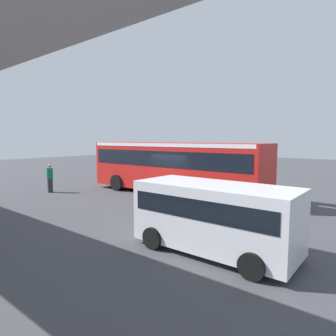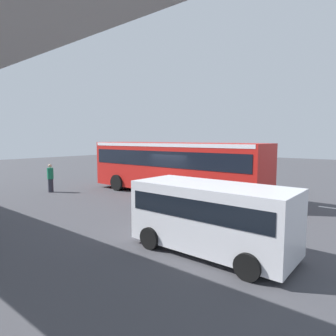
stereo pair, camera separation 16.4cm
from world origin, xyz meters
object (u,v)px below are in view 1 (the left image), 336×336
(parked_van, at_px, (214,213))
(pedestrian, at_px, (50,178))
(traffic_sign, at_px, (187,161))
(city_bus, at_px, (173,164))

(parked_van, height_order, pedestrian, parked_van)
(traffic_sign, bearing_deg, pedestrian, 48.10)
(parked_van, height_order, traffic_sign, traffic_sign)
(parked_van, relative_size, traffic_sign, 1.71)
(city_bus, relative_size, parked_van, 2.40)
(city_bus, bearing_deg, pedestrian, 33.69)
(parked_van, distance_m, pedestrian, 13.11)
(city_bus, height_order, pedestrian, city_bus)
(parked_van, xyz_separation_m, pedestrian, (12.94, -2.06, -0.30))
(traffic_sign, bearing_deg, city_bus, 104.63)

